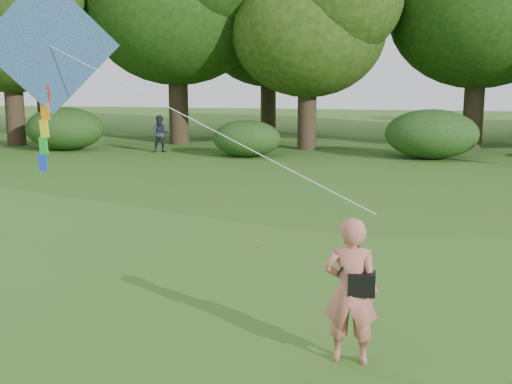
# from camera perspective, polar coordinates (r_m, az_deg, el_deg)

# --- Properties ---
(ground) EXTENTS (100.00, 100.00, 0.00)m
(ground) POSITION_cam_1_polar(r_m,az_deg,el_deg) (7.98, 1.95, -13.48)
(ground) COLOR #265114
(ground) RESTS_ON ground
(man_kite_flyer) EXTENTS (0.62, 0.41, 1.69)m
(man_kite_flyer) POSITION_cam_1_polar(r_m,az_deg,el_deg) (7.34, 8.42, -8.69)
(man_kite_flyer) COLOR #C0685A
(man_kite_flyer) RESTS_ON ground
(bystander_left) EXTENTS (0.87, 0.76, 1.52)m
(bystander_left) POSITION_cam_1_polar(r_m,az_deg,el_deg) (26.60, -8.47, 5.13)
(bystander_left) COLOR #272B34
(bystander_left) RESTS_ON ground
(crossbody_bag) EXTENTS (0.43, 0.20, 0.69)m
(crossbody_bag) POSITION_cam_1_polar(r_m,az_deg,el_deg) (7.28, 9.35, -7.97)
(crossbody_bag) COLOR black
(crossbody_bag) RESTS_ON ground
(flying_kite) EXTENTS (5.80, 2.33, 2.93)m
(flying_kite) POSITION_cam_1_polar(r_m,az_deg,el_deg) (10.09, -17.90, 11.97)
(flying_kite) COLOR #295EB3
(flying_kite) RESTS_ON ground
(tree_line) EXTENTS (54.70, 15.30, 9.48)m
(tree_line) POSITION_cam_1_polar(r_m,az_deg,el_deg) (30.17, 12.52, 14.85)
(tree_line) COLOR #3A2D1E
(tree_line) RESTS_ON ground
(shrub_band) EXTENTS (39.15, 3.22, 1.88)m
(shrub_band) POSITION_cam_1_polar(r_m,az_deg,el_deg) (24.98, 6.82, 5.05)
(shrub_band) COLOR #264919
(shrub_band) RESTS_ON ground
(fallen_leaves) EXTENTS (7.98, 11.85, 0.01)m
(fallen_leaves) POSITION_cam_1_polar(r_m,az_deg,el_deg) (12.01, 3.52, -5.10)
(fallen_leaves) COLOR brown
(fallen_leaves) RESTS_ON ground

